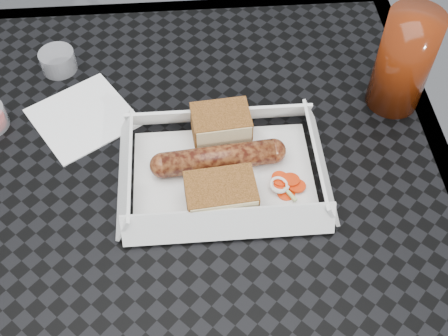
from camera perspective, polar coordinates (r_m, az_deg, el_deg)
name	(u,v)px	position (r m, az deg, el deg)	size (l,w,h in m)	color
patio_table	(144,242)	(0.74, -8.11, -7.45)	(0.80, 0.80, 0.74)	black
food_tray	(223,175)	(0.69, -0.06, -0.74)	(0.22, 0.15, 0.00)	white
bratwurst	(219,158)	(0.69, -0.56, 1.01)	(0.17, 0.04, 0.03)	brown
bread_near	(221,126)	(0.71, -0.31, 4.29)	(0.07, 0.05, 0.05)	brown
bread_far	(221,196)	(0.65, -0.32, -2.83)	(0.08, 0.05, 0.04)	brown
veg_garnish	(287,189)	(0.68, 6.44, -2.17)	(0.03, 0.03, 0.00)	red
napkin	(83,117)	(0.78, -14.12, 5.06)	(0.12, 0.12, 0.00)	white
condiment_cup_empty	(58,61)	(0.85, -16.51, 10.38)	(0.05, 0.05, 0.03)	silver
drink_glass	(404,62)	(0.76, 17.81, 10.26)	(0.07, 0.07, 0.14)	#571B07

